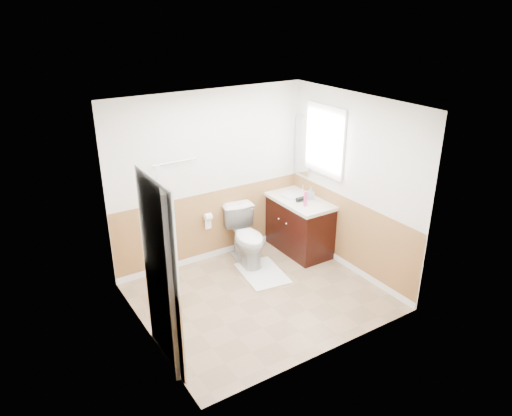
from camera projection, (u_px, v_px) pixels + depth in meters
floor at (260, 296)px, 6.31m from camera, size 3.00×3.00×0.00m
ceiling at (260, 106)px, 5.32m from camera, size 3.00×3.00×0.00m
wall_back at (210, 178)px, 6.82m from camera, size 3.00×0.00×3.00m
wall_front at (331, 253)px, 4.81m from camera, size 3.00×0.00×3.00m
wall_left at (141, 239)px, 5.08m from camera, size 0.00×3.00×3.00m
wall_right at (352, 186)px, 6.55m from camera, size 0.00×3.00×3.00m
wainscot_back at (213, 226)px, 7.11m from camera, size 3.00×0.00×3.00m
wainscot_front at (326, 314)px, 5.11m from camera, size 3.00×0.00×3.00m
wainscot_left at (148, 299)px, 5.38m from camera, size 0.00×2.60×2.60m
wainscot_right at (348, 235)px, 6.84m from camera, size 0.00×2.60×2.60m
toilet at (247, 237)px, 6.99m from camera, size 0.57×0.86×0.82m
bath_mat at (262, 273)px, 6.83m from camera, size 0.66×0.87×0.02m
vanity_cabinet at (298, 226)px, 7.36m from camera, size 0.55×1.10×0.80m
vanity_knob_left at (287, 224)px, 7.08m from camera, size 0.03×0.03×0.03m
vanity_knob_right at (279, 219)px, 7.23m from camera, size 0.03×0.03×0.03m
countertop at (299, 200)px, 7.19m from camera, size 0.60×1.15×0.05m
sink_basin at (293, 195)px, 7.30m from camera, size 0.36×0.36×0.02m
faucet at (303, 189)px, 7.36m from camera, size 0.02×0.02×0.14m
lotion_bottle at (305, 199)px, 6.88m from camera, size 0.05×0.05×0.22m
soap_dispenser at (310, 193)px, 7.12m from camera, size 0.11×0.11×0.19m
hair_dryer_body at (301, 199)px, 7.07m from camera, size 0.14×0.07×0.07m
hair_dryer_handle at (298, 201)px, 7.08m from camera, size 0.03×0.03×0.07m
mirror_panel at (303, 146)px, 7.27m from camera, size 0.02×0.35×0.90m
window_frame at (325, 141)px, 6.80m from camera, size 0.04×0.80×1.00m
window_glass at (326, 140)px, 6.80m from camera, size 0.01×0.70×0.90m
door at (168, 274)px, 4.87m from camera, size 0.29×0.78×2.04m
door_frame at (161, 276)px, 4.83m from camera, size 0.02×0.92×2.10m
door_knob at (162, 265)px, 5.18m from camera, size 0.06×0.06×0.06m
towel_bar at (174, 162)px, 6.37m from camera, size 0.62×0.02×0.02m
tp_holder_bar at (208, 217)px, 6.93m from camera, size 0.14×0.02×0.02m
tp_roll at (208, 217)px, 6.93m from camera, size 0.10×0.11×0.11m
tp_sheet at (208, 224)px, 6.98m from camera, size 0.10×0.01×0.16m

